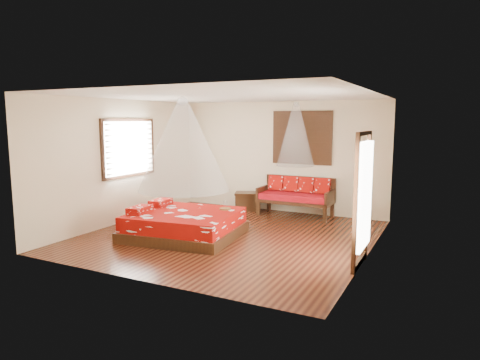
{
  "coord_description": "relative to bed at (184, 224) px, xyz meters",
  "views": [
    {
      "loc": [
        3.99,
        -7.45,
        2.33
      ],
      "look_at": [
        0.21,
        0.08,
        1.15
      ],
      "focal_mm": 32.0,
      "sensor_mm": 36.0,
      "label": 1
    }
  ],
  "objects": [
    {
      "name": "daybed",
      "position": [
        1.4,
        2.82,
        0.27
      ],
      "size": [
        1.79,
        0.79,
        0.95
      ],
      "color": "black",
      "rests_on": "floor"
    },
    {
      "name": "mosquito_net_daybed",
      "position": [
        1.4,
        2.69,
        1.75
      ],
      "size": [
        0.9,
        0.9,
        1.5
      ],
      "primitive_type": "cone",
      "color": "white",
      "rests_on": "ceiling"
    },
    {
      "name": "glazed_door",
      "position": [
        3.52,
        -0.16,
        0.82
      ],
      "size": [
        0.08,
        1.02,
        2.16
      ],
      "color": "black",
      "rests_on": "floor"
    },
    {
      "name": "bed",
      "position": [
        0.0,
        0.0,
        0.0
      ],
      "size": [
        2.31,
        2.14,
        0.64
      ],
      "rotation": [
        0.0,
        0.0,
        0.12
      ],
      "color": "black",
      "rests_on": "floor"
    },
    {
      "name": "window_left",
      "position": [
        -1.91,
        0.64,
        1.45
      ],
      "size": [
        0.1,
        1.74,
        1.34
      ],
      "color": "black",
      "rests_on": "wall_left"
    },
    {
      "name": "shutter_panel",
      "position": [
        1.4,
        3.15,
        1.65
      ],
      "size": [
        1.52,
        0.06,
        1.32
      ],
      "color": "black",
      "rests_on": "wall_back"
    },
    {
      "name": "wine_tray",
      "position": [
        0.63,
        0.59,
        0.3
      ],
      "size": [
        0.24,
        0.24,
        0.19
      ],
      "rotation": [
        0.0,
        0.0,
        -0.26
      ],
      "color": "brown",
      "rests_on": "bed"
    },
    {
      "name": "room",
      "position": [
        0.8,
        0.44,
        1.15
      ],
      "size": [
        5.54,
        5.54,
        2.84
      ],
      "color": "black",
      "rests_on": "ground"
    },
    {
      "name": "mosquito_net_main",
      "position": [
        0.02,
        0.0,
        1.6
      ],
      "size": [
        1.81,
        1.81,
        1.8
      ],
      "primitive_type": "cone",
      "color": "white",
      "rests_on": "ceiling"
    },
    {
      "name": "storage_chest",
      "position": [
        0.06,
        2.89,
        -0.01
      ],
      "size": [
        0.81,
        0.7,
        0.47
      ],
      "rotation": [
        0.0,
        0.0,
        0.37
      ],
      "color": "black",
      "rests_on": "floor"
    }
  ]
}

